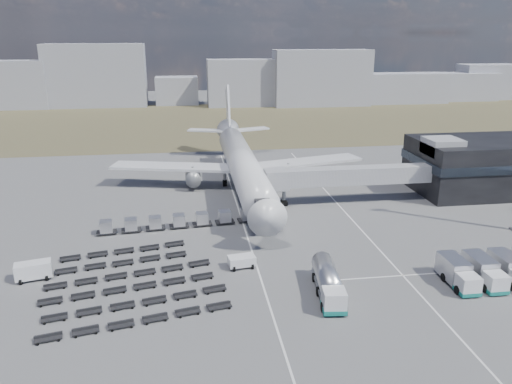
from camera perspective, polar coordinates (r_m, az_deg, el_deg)
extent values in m
plane|color=#565659|center=(69.25, 1.41, -7.38)|extent=(420.00, 420.00, 0.00)
cube|color=brown|center=(174.63, -4.57, 8.00)|extent=(420.00, 90.00, 0.01)
cube|color=silver|center=(73.48, -0.78, -5.83)|extent=(0.25, 110.00, 0.01)
cube|color=silver|center=(77.65, 12.56, -4.94)|extent=(0.25, 110.00, 0.01)
cube|color=silver|center=(70.85, 23.16, -8.30)|extent=(40.00, 0.25, 0.01)
cube|color=black|center=(106.68, 25.48, 2.78)|extent=(30.00, 16.00, 10.00)
cube|color=#262D38|center=(106.41, 25.56, 3.40)|extent=(30.40, 16.40, 1.60)
cube|color=#939399|center=(97.89, 20.55, 4.89)|extent=(6.00, 6.00, 3.00)
cube|color=#939399|center=(90.46, 10.66, 1.86)|extent=(29.80, 3.00, 3.00)
cube|color=#939399|center=(86.69, 2.33, 1.46)|extent=(4.00, 3.60, 3.40)
cylinder|color=slate|center=(88.18, 3.21, -0.01)|extent=(0.70, 0.70, 5.10)
cylinder|color=black|center=(88.84, 3.19, -1.30)|extent=(1.40, 0.90, 1.40)
cylinder|color=silver|center=(95.50, -1.52, 3.13)|extent=(5.60, 48.00, 5.60)
cone|color=silver|center=(70.40, 0.98, -2.27)|extent=(5.60, 5.00, 5.60)
cone|color=silver|center=(122.51, -3.05, 6.76)|extent=(5.60, 8.00, 5.60)
cube|color=black|center=(72.00, 0.73, -1.13)|extent=(2.20, 2.00, 0.80)
cube|color=silver|center=(100.09, -9.27, 2.87)|extent=(25.59, 11.38, 0.50)
cube|color=silver|center=(102.78, 5.39, 3.42)|extent=(25.59, 11.38, 0.50)
cylinder|color=slate|center=(98.59, -7.20, 1.71)|extent=(3.00, 5.00, 3.00)
cylinder|color=slate|center=(100.59, 3.68, 2.14)|extent=(3.00, 5.00, 3.00)
cube|color=silver|center=(124.05, -5.69, 7.02)|extent=(9.49, 5.63, 0.35)
cube|color=silver|center=(124.97, -0.60, 7.19)|extent=(9.49, 5.63, 0.35)
cube|color=silver|center=(124.51, -3.22, 9.59)|extent=(0.50, 9.06, 11.45)
cylinder|color=slate|center=(76.92, 0.32, -3.72)|extent=(0.50, 0.50, 2.50)
cylinder|color=slate|center=(100.13, -3.59, 1.39)|extent=(0.60, 0.60, 2.50)
cylinder|color=slate|center=(100.80, 0.04, 1.53)|extent=(0.60, 0.60, 2.50)
cylinder|color=black|center=(77.20, 0.32, -4.23)|extent=(0.50, 1.20, 1.20)
cube|color=#9395A1|center=(227.14, -26.20, 10.94)|extent=(29.45, 12.00, 18.91)
cube|color=#9395A1|center=(220.00, -17.83, 12.55)|extent=(40.02, 12.00, 25.24)
cube|color=#9395A1|center=(220.84, -9.02, 11.39)|extent=(17.80, 12.00, 11.52)
cube|color=#9395A1|center=(212.88, -1.37, 12.38)|extent=(30.41, 12.00, 19.01)
cube|color=#9395A1|center=(214.88, 7.52, 12.80)|extent=(40.17, 12.00, 22.82)
cube|color=#9395A1|center=(227.92, 14.53, 11.40)|extent=(53.82, 12.00, 12.74)
cube|color=#9395A1|center=(244.86, 20.60, 11.19)|extent=(48.42, 12.00, 12.24)
cube|color=#9395A1|center=(258.61, 24.87, 11.37)|extent=(25.81, 12.00, 15.66)
cube|color=silver|center=(56.42, 8.91, -12.12)|extent=(2.75, 2.75, 2.38)
cube|color=#147469|center=(56.89, 8.86, -12.93)|extent=(2.87, 2.87, 0.52)
cylinder|color=silver|center=(60.59, 8.08, -9.36)|extent=(3.45, 8.01, 2.59)
cube|color=slate|center=(61.13, 8.03, -10.35)|extent=(3.35, 8.00, 0.36)
cylinder|color=black|center=(59.91, 8.27, -11.27)|extent=(2.80, 1.44, 1.14)
cube|color=silver|center=(65.95, -1.65, -7.98)|extent=(3.76, 2.47, 1.56)
cube|color=silver|center=(68.55, -24.09, -8.26)|extent=(4.60, 2.86, 2.28)
cube|color=silver|center=(109.54, 4.55, 2.90)|extent=(2.36, 5.46, 2.51)
cube|color=#147469|center=(109.81, 4.53, 2.38)|extent=(2.45, 5.55, 0.40)
cube|color=silver|center=(64.30, 23.07, -9.68)|extent=(2.36, 2.26, 2.24)
cube|color=#147469|center=(64.68, 22.98, -10.36)|extent=(2.46, 2.36, 0.46)
cube|color=silver|center=(66.85, 21.60, -8.04)|extent=(2.48, 4.70, 2.64)
cube|color=silver|center=(66.06, 25.70, -9.30)|extent=(2.36, 2.26, 2.24)
cube|color=#147469|center=(66.43, 25.60, -9.96)|extent=(2.46, 2.36, 0.46)
cube|color=silver|center=(68.55, 24.15, -7.72)|extent=(2.48, 4.70, 2.64)
cube|color=silver|center=(70.38, 26.58, -7.40)|extent=(2.48, 4.70, 2.64)
cube|color=black|center=(79.73, -16.70, -4.41)|extent=(3.16, 2.13, 0.21)
cube|color=silver|center=(79.38, -16.76, -3.76)|extent=(2.01, 2.01, 1.72)
cube|color=black|center=(79.58, -14.06, -4.22)|extent=(3.16, 2.13, 0.21)
cube|color=silver|center=(79.23, -14.11, -3.57)|extent=(2.01, 2.01, 1.72)
cube|color=black|center=(79.60, -11.41, -4.03)|extent=(3.16, 2.13, 0.21)
cube|color=silver|center=(79.25, -11.46, -3.37)|extent=(2.01, 2.01, 1.72)
cube|color=black|center=(79.79, -8.78, -3.82)|extent=(3.16, 2.13, 0.21)
cube|color=silver|center=(79.44, -8.81, -3.17)|extent=(2.01, 2.01, 1.72)
cube|color=black|center=(80.15, -6.16, -3.61)|extent=(3.16, 2.13, 0.21)
cube|color=silver|center=(79.80, -6.19, -2.96)|extent=(2.01, 2.01, 1.72)
cube|color=black|center=(80.67, -3.58, -3.40)|extent=(3.16, 2.13, 0.21)
cube|color=silver|center=(80.32, -3.59, -2.75)|extent=(2.01, 2.01, 1.72)
cube|color=black|center=(81.35, -1.03, -3.18)|extent=(3.16, 2.13, 0.21)
cube|color=silver|center=(81.01, -1.04, -2.53)|extent=(2.01, 2.01, 1.72)
cube|color=black|center=(82.20, 1.46, -2.96)|extent=(3.16, 2.13, 0.21)
cube|color=silver|center=(81.86, 1.47, -2.32)|extent=(2.01, 2.01, 1.72)
cube|color=black|center=(56.06, -13.29, -14.03)|extent=(21.17, 5.84, 0.64)
cube|color=black|center=(59.27, -13.78, -12.19)|extent=(21.17, 5.84, 0.64)
cube|color=black|center=(62.55, -14.22, -10.55)|extent=(21.17, 5.84, 0.64)
cube|color=black|center=(65.87, -14.61, -9.06)|extent=(21.17, 5.84, 0.64)
cube|color=black|center=(69.24, -14.95, -7.73)|extent=(17.69, 5.08, 0.64)
cube|color=black|center=(72.65, -15.27, -6.51)|extent=(17.69, 5.08, 0.64)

